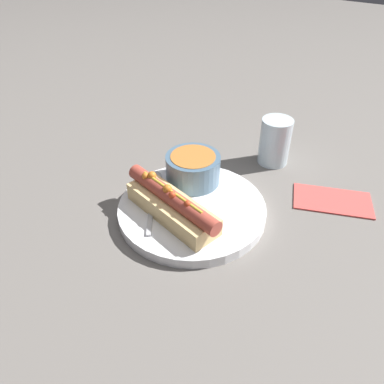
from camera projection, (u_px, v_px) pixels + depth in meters
name	position (u px, v px, depth m)	size (l,w,h in m)	color
ground_plane	(192.00, 213.00, 0.66)	(4.00, 4.00, 0.00)	slate
dinner_plate	(192.00, 209.00, 0.65)	(0.26, 0.26, 0.02)	white
hot_dog	(172.00, 205.00, 0.61)	(0.20, 0.10, 0.06)	#E5C17F
soup_bowl	(193.00, 167.00, 0.69)	(0.10, 0.10, 0.05)	slate
spoon	(154.00, 186.00, 0.68)	(0.11, 0.15, 0.01)	#B7B7BC
drinking_glass	(275.00, 141.00, 0.76)	(0.06, 0.06, 0.10)	silver
napkin	(333.00, 200.00, 0.68)	(0.16, 0.12, 0.01)	#E04C47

